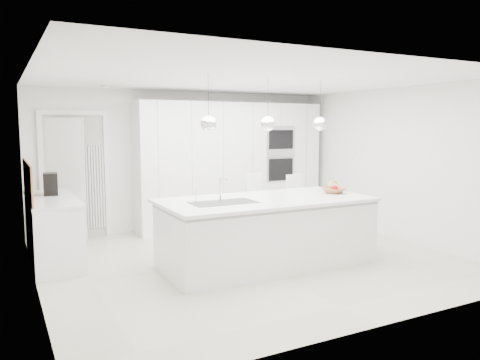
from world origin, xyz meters
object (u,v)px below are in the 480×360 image
espresso_machine (51,184)px  bar_stool_right (299,208)px  fruit_bowl (334,190)px  island_base (267,233)px  bar_stool_left (258,210)px

espresso_machine → bar_stool_right: size_ratio=0.29×
fruit_bowl → bar_stool_right: bar_stool_right is taller
island_base → fruit_bowl: bearing=1.1°
bar_stool_right → bar_stool_left: bearing=178.0°
espresso_machine → bar_stool_left: (2.93, -0.80, -0.50)m
island_base → fruit_bowl: fruit_bowl is taller
fruit_bowl → bar_stool_right: (0.04, 0.93, -0.41)m
fruit_bowl → bar_stool_right: 1.02m
fruit_bowl → island_base: bearing=-178.9°
fruit_bowl → bar_stool_right: bearing=87.5°
bar_stool_left → espresso_machine: bearing=148.1°
island_base → bar_stool_left: bar_stool_left is taller
island_base → bar_stool_right: 1.53m
espresso_machine → bar_stool_left: size_ratio=0.28×
fruit_bowl → espresso_machine: 4.06m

